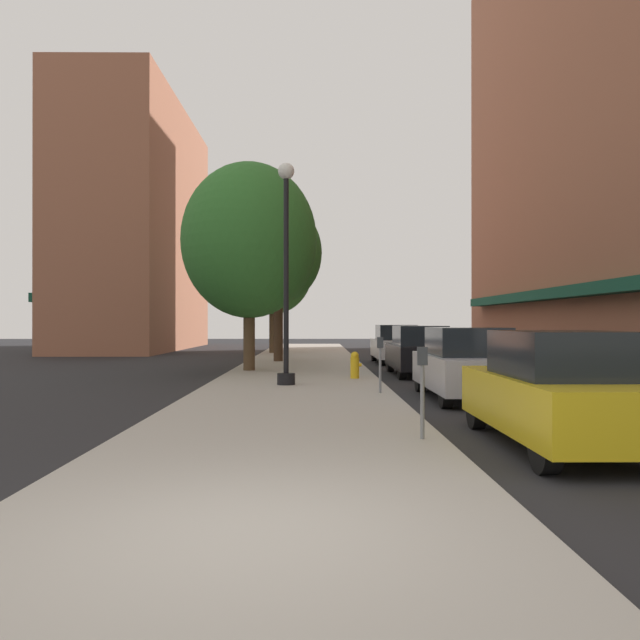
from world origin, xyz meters
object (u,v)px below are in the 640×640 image
parking_meter_near (422,381)px  car_white (395,345)px  tree_near (278,253)px  car_silver (466,364)px  tree_mid (273,268)px  lamppost (286,269)px  car_black (419,351)px  parking_meter_far (380,358)px  tree_far (249,241)px  car_yellow (561,391)px  fire_hydrant (355,365)px

parking_meter_near → car_white: (1.95, 18.67, -0.14)m
tree_near → car_silver: tree_near is taller
tree_mid → lamppost: bearing=-85.1°
tree_near → car_black: 8.70m
parking_meter_far → tree_mid: tree_mid is taller
parking_meter_near → parking_meter_far: bearing=90.0°
tree_far → car_silver: (5.75, -7.38, -3.78)m
lamppost → car_yellow: (4.25, -8.02, -2.39)m
car_silver → car_black: (0.00, 6.67, 0.00)m
parking_meter_near → tree_near: tree_near is taller
lamppost → tree_mid: tree_mid is taller
car_white → tree_far: bearing=-137.3°
parking_meter_near → fire_hydrant: bearing=92.1°
tree_far → car_silver: size_ratio=1.67×
car_yellow → tree_mid: bearing=101.0°
lamppost → car_white: (4.25, 10.72, -2.39)m
lamppost → parking_meter_far: bearing=-40.9°
tree_near → car_black: (5.05, -5.92, -3.90)m
parking_meter_near → tree_mid: 26.23m
fire_hydrant → tree_near: 9.79m
tree_mid → tree_far: 12.64m
parking_meter_far → car_silver: (1.95, -0.29, -0.14)m
tree_mid → car_yellow: size_ratio=1.65×
fire_hydrant → parking_meter_far: (0.35, -3.89, 0.43)m
parking_meter_far → car_silver: car_silver is taller
car_yellow → car_white: 18.74m
tree_near → car_yellow: bearing=-74.6°
lamppost → tree_mid: size_ratio=0.83×
lamppost → tree_mid: (-1.51, 17.73, 1.49)m
parking_meter_near → tree_far: (-3.80, 13.04, 3.64)m
tree_mid → parking_meter_far: bearing=-79.1°
fire_hydrant → car_yellow: car_yellow is taller
fire_hydrant → car_white: 9.12m
parking_meter_near → car_white: size_ratio=0.30×
fire_hydrant → car_black: size_ratio=0.18×
parking_meter_near → tree_mid: bearing=98.4°
tree_far → parking_meter_near: bearing=-73.7°
lamppost → car_silver: (4.25, -2.28, -2.39)m
tree_far → tree_mid: bearing=90.0°
car_yellow → fire_hydrant: bearing=101.4°
lamppost → fire_hydrant: size_ratio=7.47×
tree_mid → car_black: (5.76, -13.35, -3.89)m
parking_meter_far → car_silver: size_ratio=0.30×
lamppost → fire_hydrant: bearing=44.3°
lamppost → tree_far: (-1.50, 5.09, 1.39)m
fire_hydrant → parking_meter_near: parking_meter_near is taller
tree_mid → tree_far: tree_far is taller
tree_mid → car_yellow: (5.76, -25.75, -3.89)m
parking_meter_near → car_yellow: 1.96m
tree_mid → parking_meter_near: bearing=-81.6°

